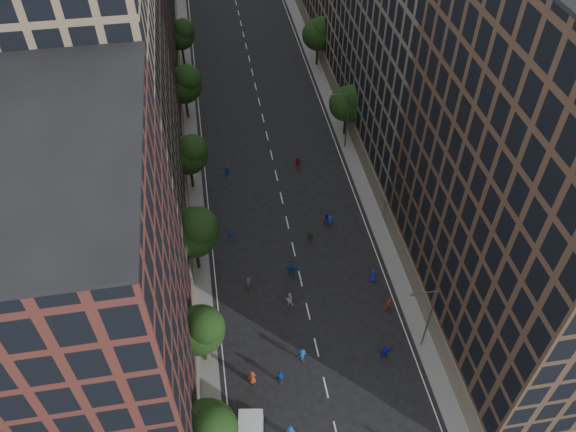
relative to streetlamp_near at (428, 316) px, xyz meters
name	(u,v)px	position (x,y,z in m)	size (l,w,h in m)	color
ground	(277,178)	(-10.37, 28.00, -5.17)	(240.00, 240.00, 0.00)	black
sidewalk_left	(185,152)	(-22.37, 35.50, -5.09)	(4.00, 105.00, 0.15)	slate
sidewalk_right	(350,135)	(1.63, 35.50, -5.09)	(4.00, 105.00, 0.15)	slate
bldg_left_a	(85,305)	(-29.37, -1.00, 9.83)	(14.00, 22.00, 30.00)	#562620
bldg_left_b	(100,105)	(-29.37, 23.00, 11.83)	(14.00, 26.00, 34.00)	#8C765B
bldg_left_c	(117,29)	(-29.37, 46.00, 8.83)	(14.00, 20.00, 28.00)	#562620
bldg_right_a	(540,185)	(8.63, 3.00, 12.83)	(14.00, 30.00, 36.00)	#4E3829
bldg_right_b	(423,39)	(8.63, 32.00, 11.33)	(14.00, 28.00, 33.00)	#645D52
tree_left_0	(209,431)	(-21.38, -8.15, 0.79)	(5.20, 5.20, 8.83)	black
tree_left_1	(202,329)	(-21.39, 1.86, 0.38)	(4.80, 4.80, 8.21)	black
tree_left_2	(195,231)	(-21.36, 13.83, 1.19)	(5.60, 5.60, 9.45)	black
tree_left_3	(189,153)	(-21.38, 27.85, 0.65)	(5.00, 5.00, 8.58)	black
tree_left_4	(184,83)	(-21.37, 43.84, 0.93)	(5.40, 5.40, 9.08)	black
tree_left_5	(181,34)	(-21.39, 59.86, 0.51)	(4.80, 4.80, 8.33)	black
tree_right_a	(348,102)	(1.02, 35.85, 0.46)	(5.00, 5.00, 8.39)	black
tree_right_b	(319,33)	(1.02, 55.85, 0.79)	(5.20, 5.20, 8.83)	black
streetlamp_near	(428,316)	(0.00, 0.00, 0.00)	(2.64, 0.22, 9.06)	#595B60
streetlamp_far	(346,117)	(0.00, 33.00, 0.00)	(2.64, 0.22, 9.06)	#595B60
skater_3	(302,355)	(-12.08, 0.34, -4.33)	(1.09, 0.63, 1.68)	#144AA5
skater_4	(281,377)	(-14.54, -1.63, -4.28)	(1.04, 0.43, 1.77)	blue
skater_5	(385,352)	(-3.92, -0.73, -4.30)	(1.62, 0.52, 1.74)	#171ABE
skater_6	(252,377)	(-17.24, -1.27, -4.29)	(0.86, 0.56, 1.76)	#A0361A
skater_7	(389,304)	(-1.87, 4.84, -4.28)	(0.65, 0.42, 1.77)	maroon
skater_8	(289,299)	(-12.19, 7.18, -4.23)	(0.91, 0.71, 1.87)	silver
skater_9	(249,283)	(-16.26, 10.23, -4.42)	(0.97, 0.56, 1.51)	#434348
skater_10	(310,237)	(-8.20, 15.90, -4.39)	(0.92, 0.38, 1.57)	#1A591F
skater_11	(292,269)	(-11.22, 11.20, -4.19)	(1.81, 0.58, 1.95)	#134B9C
skater_12	(373,276)	(-2.48, 8.90, -4.30)	(0.85, 0.56, 1.75)	#1520B2
skater_13	(230,234)	(-17.55, 17.97, -4.40)	(0.56, 0.37, 1.53)	#172FBD
skater_14	(326,219)	(-5.73, 18.49, -4.32)	(0.83, 0.65, 1.71)	#1525AA
skater_15	(330,221)	(-5.24, 18.16, -4.41)	(0.97, 0.56, 1.51)	#1539B1
skater_16	(227,172)	(-16.91, 29.29, -4.35)	(0.95, 0.40, 1.63)	#1641B8
skater_17	(298,163)	(-7.22, 29.68, -4.32)	(1.57, 0.50, 1.69)	maroon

